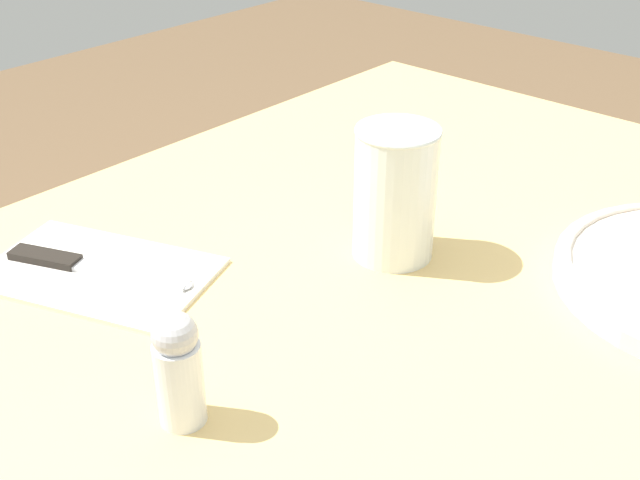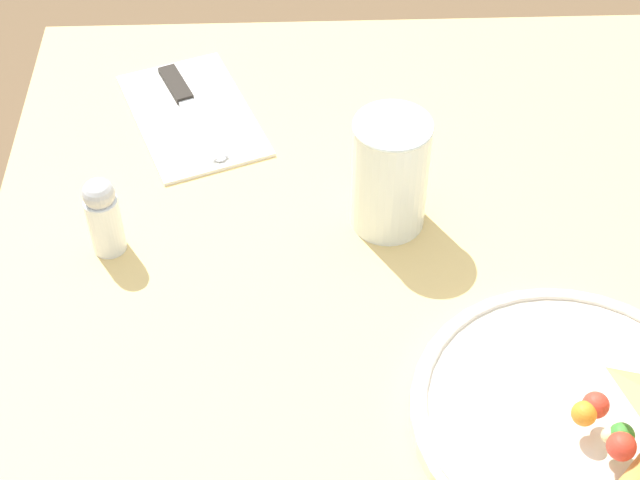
{
  "view_description": "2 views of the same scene",
  "coord_description": "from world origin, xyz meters",
  "px_view_note": "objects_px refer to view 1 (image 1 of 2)",
  "views": [
    {
      "loc": [
        0.21,
        -0.54,
        1.07
      ],
      "look_at": [
        -0.17,
        -0.12,
        0.75
      ],
      "focal_mm": 45.0,
      "sensor_mm": 36.0,
      "label": 1
    },
    {
      "loc": [
        0.52,
        -0.12,
        1.38
      ],
      "look_at": [
        -0.09,
        -0.1,
        0.74
      ],
      "focal_mm": 55.0,
      "sensor_mm": 36.0,
      "label": 2
    }
  ],
  "objects_px": {
    "dining_table": "(551,398)",
    "napkin_folded": "(99,273)",
    "butter_knife": "(90,266)",
    "milk_glass": "(395,198)",
    "salt_shaker": "(179,369)"
  },
  "relations": [
    {
      "from": "napkin_folded",
      "to": "butter_knife",
      "type": "distance_m",
      "value": 0.01
    },
    {
      "from": "dining_table",
      "to": "napkin_folded",
      "type": "relative_size",
      "value": 4.49
    },
    {
      "from": "milk_glass",
      "to": "butter_knife",
      "type": "bearing_deg",
      "value": -130.86
    },
    {
      "from": "milk_glass",
      "to": "napkin_folded",
      "type": "relative_size",
      "value": 0.54
    },
    {
      "from": "milk_glass",
      "to": "napkin_folded",
      "type": "height_order",
      "value": "milk_glass"
    },
    {
      "from": "dining_table",
      "to": "butter_knife",
      "type": "xyz_separation_m",
      "value": [
        -0.33,
        -0.24,
        0.11
      ]
    },
    {
      "from": "napkin_folded",
      "to": "salt_shaker",
      "type": "distance_m",
      "value": 0.21
    },
    {
      "from": "dining_table",
      "to": "salt_shaker",
      "type": "bearing_deg",
      "value": -113.14
    },
    {
      "from": "milk_glass",
      "to": "butter_knife",
      "type": "xyz_separation_m",
      "value": [
        -0.17,
        -0.2,
        -0.05
      ]
    },
    {
      "from": "dining_table",
      "to": "butter_knife",
      "type": "bearing_deg",
      "value": -144.48
    },
    {
      "from": "napkin_folded",
      "to": "dining_table",
      "type": "bearing_deg",
      "value": 35.76
    },
    {
      "from": "dining_table",
      "to": "napkin_folded",
      "type": "height_order",
      "value": "napkin_folded"
    },
    {
      "from": "salt_shaker",
      "to": "napkin_folded",
      "type": "bearing_deg",
      "value": 160.9
    },
    {
      "from": "dining_table",
      "to": "milk_glass",
      "type": "relative_size",
      "value": 8.33
    },
    {
      "from": "dining_table",
      "to": "salt_shaker",
      "type": "distance_m",
      "value": 0.36
    }
  ]
}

